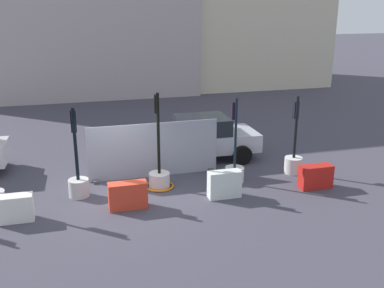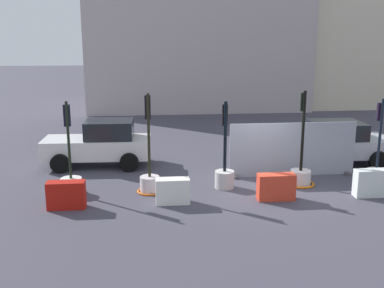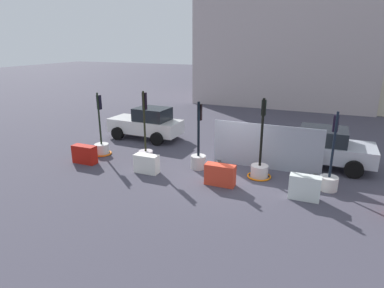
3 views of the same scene
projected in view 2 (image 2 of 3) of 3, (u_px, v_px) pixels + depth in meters
ground_plane at (266, 189)px, 15.11m from camera, size 120.00×120.00×0.00m
traffic_light_0 at (71, 180)px, 14.56m from camera, size 0.89×0.89×2.95m
traffic_light_1 at (150, 176)px, 14.70m from camera, size 0.82×0.82×3.16m
traffic_light_2 at (225, 171)px, 15.11m from camera, size 0.63×0.63×2.85m
traffic_light_3 at (301, 172)px, 15.44m from camera, size 0.94×0.94×3.15m
traffic_light_4 at (376, 169)px, 15.48m from camera, size 0.65×0.65×2.89m
construction_barrier_0 at (66, 195)px, 13.36m from camera, size 1.09×0.43×0.81m
construction_barrier_1 at (173, 191)px, 13.75m from camera, size 1.01×0.44×0.76m
construction_barrier_2 at (276, 187)px, 14.06m from camera, size 1.13×0.43×0.80m
construction_barrier_3 at (371, 183)px, 14.34m from camera, size 1.02×0.40×0.86m
car_silver_hatchback at (334, 143)px, 17.85m from camera, size 4.38×2.30×1.65m
car_white_van at (100, 144)px, 17.59m from camera, size 4.07×2.11×1.74m
building_main_facade at (195, 10)px, 31.67m from camera, size 14.75×9.28×12.85m
building_corner_block at (349, 26)px, 32.98m from camera, size 11.85×8.31×10.71m
site_fence_panel at (293, 151)px, 16.30m from camera, size 4.51×0.50×1.91m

